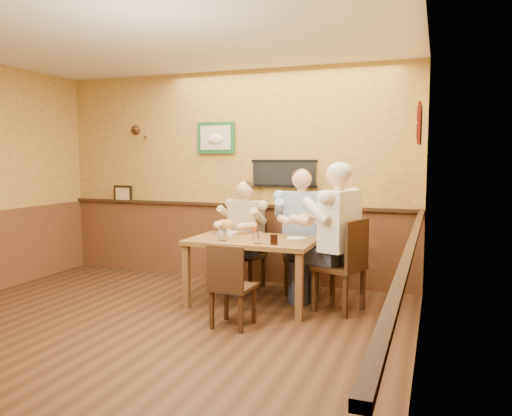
{
  "coord_description": "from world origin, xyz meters",
  "views": [
    {
      "loc": [
        2.63,
        -3.71,
        1.64
      ],
      "look_at": [
        0.76,
        1.41,
        1.1
      ],
      "focal_mm": 35.0,
      "sensor_mm": 36.0,
      "label": 1
    }
  ],
  "objects": [
    {
      "name": "chair_right_end",
      "position": [
        1.66,
        1.54,
        0.5
      ],
      "size": [
        0.59,
        0.59,
        1.01
      ],
      "primitive_type": null,
      "rotation": [
        0.0,
        0.0,
        -1.91
      ],
      "color": "#3A2412",
      "rests_on": "ground"
    },
    {
      "name": "chair_back_left",
      "position": [
        0.37,
        2.11,
        0.43
      ],
      "size": [
        0.47,
        0.47,
        0.86
      ],
      "primitive_type": null,
      "rotation": [
        0.0,
        0.0,
        -0.19
      ],
      "color": "#3A2412",
      "rests_on": "ground"
    },
    {
      "name": "water_glass_left",
      "position": [
        0.43,
        1.22,
        0.82
      ],
      "size": [
        0.11,
        0.11,
        0.13
      ],
      "primitive_type": "cylinder",
      "rotation": [
        0.0,
        0.0,
        0.26
      ],
      "color": "silver",
      "rests_on": "dining_table"
    },
    {
      "name": "diner_tan_shirt",
      "position": [
        0.37,
        2.11,
        0.61
      ],
      "size": [
        0.66,
        0.66,
        1.23
      ],
      "primitive_type": null,
      "rotation": [
        0.0,
        0.0,
        -0.19
      ],
      "color": "#CDB48D",
      "rests_on": "ground"
    },
    {
      "name": "plate_far_left",
      "position": [
        0.28,
        1.73,
        0.76
      ],
      "size": [
        0.31,
        0.31,
        0.02
      ],
      "primitive_type": "cylinder",
      "rotation": [
        0.0,
        0.0,
        0.28
      ],
      "color": "silver",
      "rests_on": "dining_table"
    },
    {
      "name": "chair_near_side",
      "position": [
        0.78,
        0.69,
        0.41
      ],
      "size": [
        0.4,
        0.4,
        0.83
      ],
      "primitive_type": null,
      "rotation": [
        0.0,
        0.0,
        3.08
      ],
      "color": "#3A2412",
      "rests_on": "ground"
    },
    {
      "name": "cola_tumbler",
      "position": [
        1.04,
        1.17,
        0.8
      ],
      "size": [
        0.1,
        0.1,
        0.11
      ],
      "primitive_type": "cylinder",
      "rotation": [
        0.0,
        0.0,
        0.2
      ],
      "color": "black",
      "rests_on": "dining_table"
    },
    {
      "name": "plate_far_right",
      "position": [
        1.17,
        1.62,
        0.76
      ],
      "size": [
        0.29,
        0.29,
        0.01
      ],
      "primitive_type": "cylinder",
      "rotation": [
        0.0,
        0.0,
        -0.33
      ],
      "color": "silver",
      "rests_on": "dining_table"
    },
    {
      "name": "pepper_shaker",
      "position": [
        0.73,
        1.51,
        0.8
      ],
      "size": [
        0.05,
        0.05,
        0.1
      ],
      "primitive_type": "cylinder",
      "rotation": [
        0.0,
        0.0,
        0.36
      ],
      "color": "black",
      "rests_on": "dining_table"
    },
    {
      "name": "dining_table",
      "position": [
        0.71,
        1.46,
        0.66
      ],
      "size": [
        1.4,
        0.9,
        0.75
      ],
      "color": "brown",
      "rests_on": "ground"
    },
    {
      "name": "diner_white_elder",
      "position": [
        1.66,
        1.54,
        0.72
      ],
      "size": [
        0.85,
        0.85,
        1.44
      ],
      "primitive_type": null,
      "rotation": [
        0.0,
        0.0,
        -1.91
      ],
      "color": "silver",
      "rests_on": "ground"
    },
    {
      "name": "diner_blue_polo",
      "position": [
        1.08,
        2.14,
        0.68
      ],
      "size": [
        0.8,
        0.8,
        1.37
      ],
      "primitive_type": null,
      "rotation": [
        0.0,
        0.0,
        0.32
      ],
      "color": "#88A3CC",
      "rests_on": "ground"
    },
    {
      "name": "water_glass_mid",
      "position": [
        0.87,
        1.18,
        0.81
      ],
      "size": [
        0.11,
        0.11,
        0.12
      ],
      "primitive_type": "cylinder",
      "rotation": [
        0.0,
        0.0,
        -0.4
      ],
      "color": "white",
      "rests_on": "dining_table"
    },
    {
      "name": "chair_back_right",
      "position": [
        1.08,
        2.14,
        0.48
      ],
      "size": [
        0.56,
        0.56,
        0.96
      ],
      "primitive_type": null,
      "rotation": [
        0.0,
        0.0,
        0.32
      ],
      "color": "#3A2412",
      "rests_on": "ground"
    },
    {
      "name": "room",
      "position": [
        0.14,
        0.17,
        1.69
      ],
      "size": [
        5.02,
        5.03,
        2.81
      ],
      "color": "#341F0F",
      "rests_on": "ground"
    },
    {
      "name": "hot_sauce_bottle",
      "position": [
        0.77,
        1.36,
        0.84
      ],
      "size": [
        0.05,
        0.05,
        0.17
      ],
      "primitive_type": "cylinder",
      "rotation": [
        0.0,
        0.0,
        0.27
      ],
      "color": "#B13312",
      "rests_on": "dining_table"
    },
    {
      "name": "salt_shaker",
      "position": [
        0.45,
        1.41,
        0.8
      ],
      "size": [
        0.04,
        0.04,
        0.09
      ],
      "primitive_type": "cylinder",
      "rotation": [
        0.0,
        0.0,
        0.15
      ],
      "color": "white",
      "rests_on": "dining_table"
    }
  ]
}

